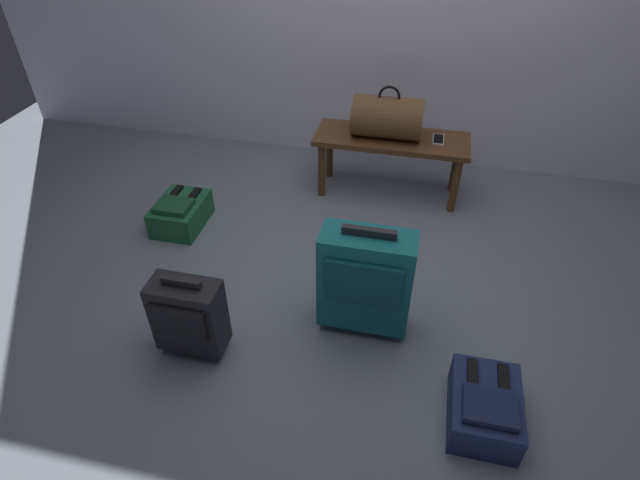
{
  "coord_description": "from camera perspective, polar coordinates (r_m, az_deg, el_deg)",
  "views": [
    {
      "loc": [
        0.31,
        -1.94,
        1.93
      ],
      "look_at": [
        -0.16,
        0.11,
        0.25
      ],
      "focal_mm": 28.09,
      "sensor_mm": 36.0,
      "label": 1
    }
  ],
  "objects": [
    {
      "name": "suitcase_small_charcoal",
      "position": [
        2.38,
        -14.76,
        -8.28
      ],
      "size": [
        0.32,
        0.18,
        0.46
      ],
      "color": "black",
      "rests_on": "ground"
    },
    {
      "name": "duffel_bag_brown",
      "position": [
        3.29,
        7.69,
        13.68
      ],
      "size": [
        0.44,
        0.26,
        0.34
      ],
      "color": "brown",
      "rests_on": "bench"
    },
    {
      "name": "ground_plane",
      "position": [
        2.75,
        2.68,
        -5.91
      ],
      "size": [
        6.6,
        6.6,
        0.0
      ],
      "primitive_type": "plane",
      "color": "slate"
    },
    {
      "name": "backpack_green",
      "position": [
        3.28,
        -15.59,
        3.0
      ],
      "size": [
        0.28,
        0.38,
        0.21
      ],
      "color": "#1E6038",
      "rests_on": "ground"
    },
    {
      "name": "cell_phone",
      "position": [
        3.36,
        13.33,
        11.1
      ],
      "size": [
        0.07,
        0.14,
        0.01
      ],
      "color": "silver",
      "rests_on": "bench"
    },
    {
      "name": "bench",
      "position": [
        3.38,
        8.12,
        10.54
      ],
      "size": [
        1.0,
        0.36,
        0.43
      ],
      "color": "brown",
      "rests_on": "ground"
    },
    {
      "name": "suitcase_upright_teal",
      "position": [
        2.37,
        5.21,
        -4.51
      ],
      "size": [
        0.44,
        0.22,
        0.61
      ],
      "color": "#14666B",
      "rests_on": "ground"
    },
    {
      "name": "backpack_navy",
      "position": [
        2.29,
        18.24,
        -17.62
      ],
      "size": [
        0.28,
        0.38,
        0.21
      ],
      "color": "navy",
      "rests_on": "ground"
    }
  ]
}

